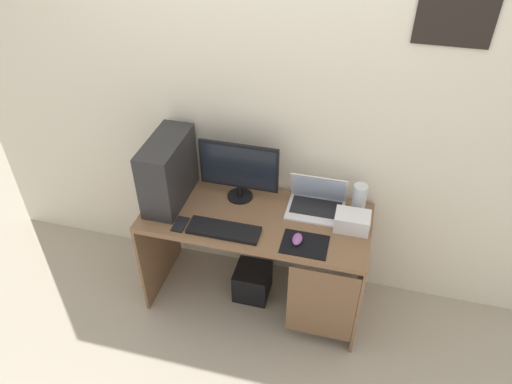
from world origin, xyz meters
name	(u,v)px	position (x,y,z in m)	size (l,w,h in m)	color
ground_plane	(256,296)	(0.00, 0.00, 0.00)	(8.00, 8.00, 0.00)	#9E9384
wall_back	(271,105)	(0.00, 0.33, 1.30)	(4.00, 0.05, 2.60)	beige
desk	(258,236)	(0.02, -0.01, 0.58)	(1.37, 0.59, 0.73)	brown
pc_tower	(168,171)	(-0.55, 0.03, 0.94)	(0.20, 0.46, 0.42)	#232326
monitor	(239,170)	(-0.14, 0.14, 0.94)	(0.49, 0.16, 0.39)	black
laptop	(316,202)	(0.34, 0.16, 0.78)	(0.34, 0.25, 0.23)	silver
speaker	(359,199)	(0.58, 0.19, 0.83)	(0.08, 0.08, 0.19)	#B7BCC6
projector	(352,221)	(0.56, 0.03, 0.78)	(0.20, 0.14, 0.10)	silver
keyboard	(224,230)	(-0.14, -0.18, 0.74)	(0.42, 0.14, 0.02)	black
mousepad	(305,244)	(0.32, -0.17, 0.73)	(0.26, 0.20, 0.01)	black
mouse_left	(297,239)	(0.28, -0.16, 0.75)	(0.06, 0.10, 0.03)	#8C4C99
cell_phone	(180,224)	(-0.41, -0.19, 0.74)	(0.07, 0.13, 0.01)	black
subwoofer	(252,281)	(-0.03, 0.02, 0.12)	(0.23, 0.23, 0.23)	black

